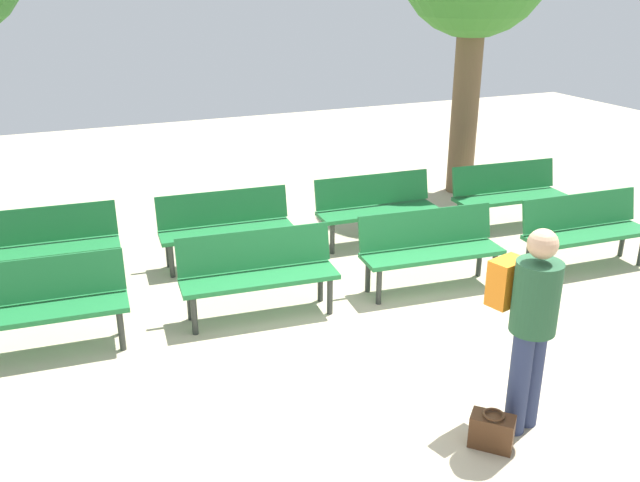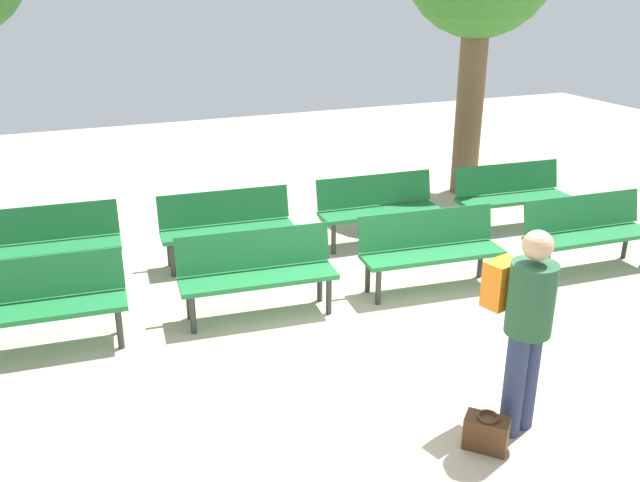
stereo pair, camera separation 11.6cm
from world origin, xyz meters
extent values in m
plane|color=#BCAD8E|center=(0.00, 0.00, 0.00)|extent=(24.00, 24.00, 0.00)
cube|color=#1E7238|center=(-2.95, 1.67, 0.43)|extent=(1.63, 0.56, 0.05)
cube|color=#1E7238|center=(-2.94, 1.87, 0.68)|extent=(1.60, 0.24, 0.40)
cylinder|color=#2D332D|center=(-2.27, 1.46, 0.20)|extent=(0.06, 0.06, 0.40)
cylinder|color=#2D332D|center=(-2.24, 1.78, 0.20)|extent=(0.06, 0.06, 0.40)
cube|color=#1E7238|center=(-0.86, 1.59, 0.43)|extent=(1.63, 0.58, 0.05)
cube|color=#1E7238|center=(-0.84, 1.79, 0.68)|extent=(1.60, 0.26, 0.40)
cylinder|color=#2D332D|center=(-1.57, 1.49, 0.20)|extent=(0.06, 0.06, 0.40)
cylinder|color=#2D332D|center=(-0.17, 1.37, 0.20)|extent=(0.06, 0.06, 0.40)
cylinder|color=#2D332D|center=(-1.54, 1.81, 0.20)|extent=(0.06, 0.06, 0.40)
cylinder|color=#2D332D|center=(-0.14, 1.69, 0.20)|extent=(0.06, 0.06, 0.40)
cube|color=#1E7238|center=(1.12, 1.47, 0.43)|extent=(1.63, 0.58, 0.05)
cube|color=#1E7238|center=(1.13, 1.67, 0.68)|extent=(1.60, 0.27, 0.40)
cylinder|color=#2D332D|center=(0.40, 1.37, 0.20)|extent=(0.06, 0.06, 0.40)
cylinder|color=#2D332D|center=(1.80, 1.24, 0.20)|extent=(0.06, 0.06, 0.40)
cylinder|color=#2D332D|center=(0.43, 1.69, 0.20)|extent=(0.06, 0.06, 0.40)
cylinder|color=#2D332D|center=(1.83, 1.56, 0.20)|extent=(0.06, 0.06, 0.40)
cube|color=#1E7238|center=(3.13, 1.25, 0.43)|extent=(1.62, 0.53, 0.05)
cube|color=#1E7238|center=(3.14, 1.45, 0.68)|extent=(1.60, 0.21, 0.40)
cylinder|color=#2D332D|center=(2.42, 1.13, 0.20)|extent=(0.06, 0.06, 0.40)
cylinder|color=#2D332D|center=(2.44, 1.45, 0.20)|extent=(0.06, 0.06, 0.40)
cylinder|color=#2D332D|center=(3.84, 1.37, 0.20)|extent=(0.06, 0.06, 0.40)
cube|color=#1E7238|center=(-2.82, 3.24, 0.43)|extent=(1.63, 0.55, 0.05)
cube|color=#1E7238|center=(-2.81, 3.44, 0.68)|extent=(1.60, 0.24, 0.40)
cylinder|color=#2D332D|center=(-2.13, 3.03, 0.20)|extent=(0.06, 0.06, 0.40)
cylinder|color=#2D332D|center=(-2.11, 3.35, 0.20)|extent=(0.06, 0.06, 0.40)
cube|color=#1E7238|center=(-0.78, 3.04, 0.43)|extent=(1.63, 0.55, 0.05)
cube|color=#1E7238|center=(-0.77, 3.24, 0.68)|extent=(1.60, 0.24, 0.40)
cylinder|color=#2D332D|center=(-1.49, 2.94, 0.20)|extent=(0.06, 0.06, 0.40)
cylinder|color=#2D332D|center=(-0.10, 2.83, 0.20)|extent=(0.06, 0.06, 0.40)
cylinder|color=#2D332D|center=(-1.47, 3.25, 0.20)|extent=(0.06, 0.06, 0.40)
cylinder|color=#2D332D|center=(-0.07, 3.15, 0.20)|extent=(0.06, 0.06, 0.40)
cube|color=#1E7238|center=(1.23, 2.98, 0.43)|extent=(1.62, 0.53, 0.05)
cube|color=#1E7238|center=(1.24, 3.18, 0.68)|extent=(1.60, 0.21, 0.40)
cylinder|color=#2D332D|center=(0.52, 2.86, 0.20)|extent=(0.06, 0.06, 0.40)
cylinder|color=#2D332D|center=(1.92, 2.78, 0.20)|extent=(0.06, 0.06, 0.40)
cylinder|color=#2D332D|center=(0.54, 3.18, 0.20)|extent=(0.06, 0.06, 0.40)
cylinder|color=#2D332D|center=(1.94, 3.10, 0.20)|extent=(0.06, 0.06, 0.40)
cube|color=#1E7238|center=(3.19, 2.79, 0.43)|extent=(1.63, 0.56, 0.05)
cube|color=#1E7238|center=(3.21, 2.99, 0.68)|extent=(1.60, 0.24, 0.40)
cylinder|color=#2D332D|center=(2.48, 2.69, 0.20)|extent=(0.06, 0.06, 0.40)
cylinder|color=#2D332D|center=(3.88, 2.58, 0.20)|extent=(0.06, 0.06, 0.40)
cylinder|color=#2D332D|center=(2.51, 3.00, 0.20)|extent=(0.06, 0.06, 0.40)
cylinder|color=#2D332D|center=(3.90, 2.90, 0.20)|extent=(0.06, 0.06, 0.40)
cylinder|color=brown|center=(3.55, 4.53, 1.43)|extent=(0.42, 0.42, 2.86)
cylinder|color=navy|center=(0.51, -0.94, 0.42)|extent=(0.16, 0.16, 0.85)
cylinder|color=navy|center=(0.35, -0.98, 0.42)|extent=(0.16, 0.16, 0.85)
cylinder|color=#235133|center=(0.43, -0.96, 1.12)|extent=(0.42, 0.42, 0.55)
sphere|color=tan|center=(0.43, -0.96, 1.54)|extent=(0.22, 0.22, 0.22)
cube|color=orange|center=(0.36, -0.71, 1.15)|extent=(0.32, 0.25, 0.36)
cube|color=#4C2D19|center=(0.07, -1.07, 0.13)|extent=(0.35, 0.35, 0.26)
torus|color=#4C2D19|center=(0.07, -1.07, 0.28)|extent=(0.16, 0.16, 0.02)
camera|label=1|loc=(-2.75, -4.41, 3.29)|focal=38.03mm
camera|label=2|loc=(-2.64, -4.46, 3.29)|focal=38.03mm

